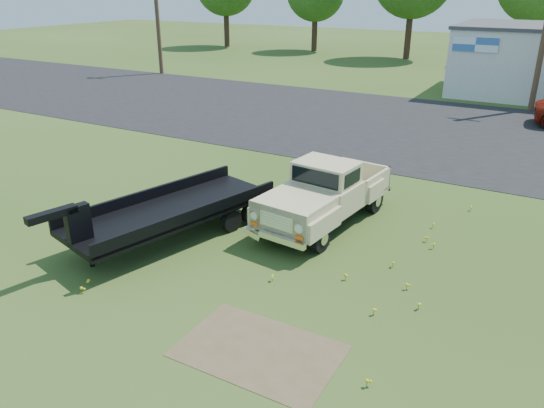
% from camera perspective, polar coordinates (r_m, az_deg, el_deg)
% --- Properties ---
extents(ground, '(140.00, 140.00, 0.00)m').
position_cam_1_polar(ground, '(13.21, -0.38, -6.49)').
color(ground, '#2D4717').
rests_on(ground, ground).
extents(asphalt_lot, '(90.00, 14.00, 0.02)m').
position_cam_1_polar(asphalt_lot, '(26.46, 16.07, 7.71)').
color(asphalt_lot, black).
rests_on(asphalt_lot, ground).
extents(dirt_patch_a, '(3.00, 2.00, 0.01)m').
position_cam_1_polar(dirt_patch_a, '(10.42, -1.41, -15.51)').
color(dirt_patch_a, brown).
rests_on(dirt_patch_a, ground).
extents(dirt_patch_b, '(2.20, 1.60, 0.01)m').
position_cam_1_polar(dirt_patch_b, '(16.85, -0.39, 0.21)').
color(dirt_patch_b, brown).
rests_on(dirt_patch_b, ground).
extents(utility_pole_west, '(1.60, 0.30, 9.00)m').
position_cam_1_polar(utility_pole_west, '(42.39, -12.29, 19.73)').
color(utility_pole_west, '#472E21').
rests_on(utility_pole_west, ground).
extents(vintage_pickup_truck, '(2.59, 5.35, 1.87)m').
position_cam_1_polar(vintage_pickup_truck, '(15.11, 5.78, 1.19)').
color(vintage_pickup_truck, tan).
rests_on(vintage_pickup_truck, ground).
extents(flatbed_trailer, '(3.71, 6.68, 1.73)m').
position_cam_1_polar(flatbed_trailer, '(14.54, -10.84, -0.29)').
color(flatbed_trailer, black).
rests_on(flatbed_trailer, ground).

